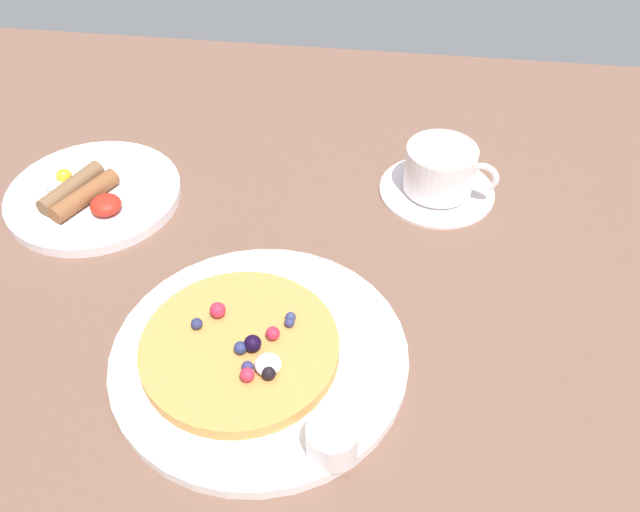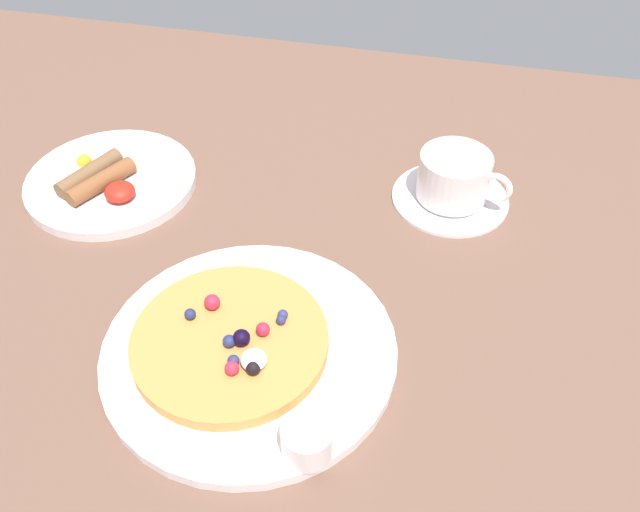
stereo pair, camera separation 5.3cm
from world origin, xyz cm
name	(u,v)px [view 1 (the left image)]	position (x,y,z in cm)	size (l,w,h in cm)	color
ground_plane	(301,303)	(0.00, 0.00, -1.50)	(151.34, 115.60, 3.00)	brown
pancake_plate	(260,356)	(-2.71, -9.48, 0.66)	(29.98, 29.98, 1.32)	white
pancake_with_berries	(241,348)	(-4.49, -9.88, 2.15)	(19.93, 19.93, 3.22)	#CD8D44
syrup_ramekin	(332,440)	(5.81, -19.42, 3.06)	(4.64, 4.64, 3.39)	white
breakfast_plate	(94,195)	(-28.82, 13.08, 0.69)	(22.09, 22.09, 1.37)	white
fried_breakfast	(81,192)	(-29.52, 11.51, 2.36)	(12.54, 11.20, 2.44)	brown
coffee_saucer	(437,189)	(14.89, 20.26, 0.43)	(14.91, 14.91, 0.86)	white
coffee_cup	(441,168)	(15.03, 20.22, 3.92)	(11.81, 8.96, 5.90)	white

